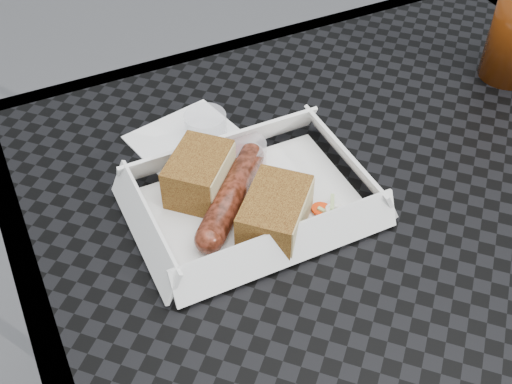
% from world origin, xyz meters
% --- Properties ---
extents(patio_table, '(0.80, 0.80, 0.74)m').
position_xyz_m(patio_table, '(0.00, 0.00, 0.67)').
color(patio_table, black).
rests_on(patio_table, ground).
extents(food_tray, '(0.22, 0.15, 0.00)m').
position_xyz_m(food_tray, '(-0.15, 0.09, 0.75)').
color(food_tray, white).
rests_on(food_tray, patio_table).
extents(bratwurst, '(0.12, 0.12, 0.03)m').
position_xyz_m(bratwurst, '(-0.17, 0.09, 0.76)').
color(bratwurst, maroon).
rests_on(bratwurst, food_tray).
extents(bread_near, '(0.09, 0.09, 0.05)m').
position_xyz_m(bread_near, '(-0.19, 0.13, 0.77)').
color(bread_near, brown).
rests_on(bread_near, food_tray).
extents(bread_far, '(0.10, 0.10, 0.04)m').
position_xyz_m(bread_far, '(-0.15, 0.05, 0.77)').
color(bread_far, brown).
rests_on(bread_far, food_tray).
extents(veg_garnish, '(0.03, 0.03, 0.00)m').
position_xyz_m(veg_garnish, '(-0.09, 0.03, 0.75)').
color(veg_garnish, '#FF3B0B').
rests_on(veg_garnish, food_tray).
extents(napkin, '(0.14, 0.14, 0.00)m').
position_xyz_m(napkin, '(-0.17, 0.21, 0.75)').
color(napkin, white).
rests_on(napkin, patio_table).
extents(condiment_cup_sauce, '(0.05, 0.05, 0.03)m').
position_xyz_m(condiment_cup_sauce, '(-0.13, 0.15, 0.76)').
color(condiment_cup_sauce, '#97100A').
rests_on(condiment_cup_sauce, patio_table).
extents(condiment_cup_empty, '(0.05, 0.05, 0.03)m').
position_xyz_m(condiment_cup_empty, '(-0.15, 0.22, 0.76)').
color(condiment_cup_empty, silver).
rests_on(condiment_cup_empty, patio_table).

